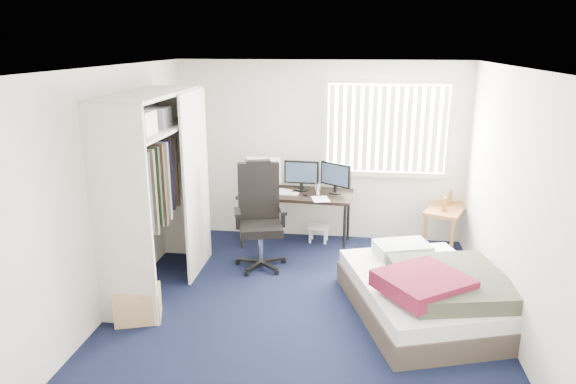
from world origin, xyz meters
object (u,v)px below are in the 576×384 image
(desk, at_px, (297,190))
(bed, at_px, (428,292))
(nightstand, at_px, (447,211))
(office_chair, at_px, (260,226))

(desk, height_order, bed, desk)
(nightstand, relative_size, bed, 0.45)
(desk, height_order, nightstand, desk)
(bed, bearing_deg, office_chair, 151.81)
(office_chair, bearing_deg, desk, 63.68)
(office_chair, bearing_deg, nightstand, 19.50)
(office_chair, height_order, bed, office_chair)
(desk, distance_m, bed, 2.44)
(desk, distance_m, nightstand, 2.05)
(desk, relative_size, office_chair, 1.18)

